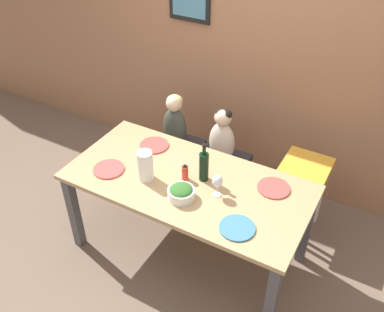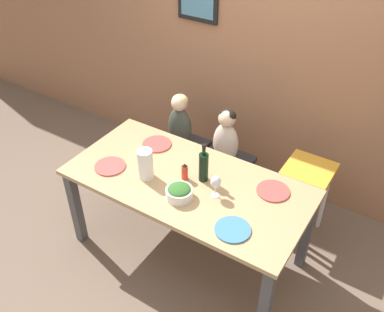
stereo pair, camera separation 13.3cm
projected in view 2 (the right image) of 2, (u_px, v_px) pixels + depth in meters
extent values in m
plane|color=#705B4C|center=(188.00, 250.00, 3.55)|extent=(14.00, 14.00, 0.00)
cube|color=#9E6B4C|center=(266.00, 46.00, 3.56)|extent=(10.00, 0.06, 2.70)
cube|color=tan|center=(187.00, 182.00, 3.11)|extent=(1.78, 0.87, 0.03)
cube|color=#4C4C51|center=(76.00, 207.00, 3.44)|extent=(0.07, 0.07, 0.72)
cube|color=#4C4C51|center=(265.00, 305.00, 2.73)|extent=(0.07, 0.07, 0.72)
cube|color=#4C4C51|center=(134.00, 160.00, 3.94)|extent=(0.07, 0.07, 0.72)
cube|color=#4C4C51|center=(307.00, 232.00, 3.23)|extent=(0.07, 0.07, 0.72)
cylinder|color=silver|center=(157.00, 169.00, 4.10)|extent=(0.04, 0.04, 0.39)
cylinder|color=silver|center=(186.00, 180.00, 3.96)|extent=(0.04, 0.04, 0.39)
cylinder|color=silver|center=(176.00, 152.00, 4.32)|extent=(0.04, 0.04, 0.39)
cylinder|color=silver|center=(204.00, 162.00, 4.18)|extent=(0.04, 0.04, 0.39)
cube|color=#2D2D33|center=(180.00, 147.00, 4.01)|extent=(0.43, 0.44, 0.05)
cylinder|color=silver|center=(199.00, 186.00, 3.90)|extent=(0.04, 0.04, 0.39)
cylinder|color=silver|center=(230.00, 199.00, 3.76)|extent=(0.04, 0.04, 0.39)
cylinder|color=silver|center=(217.00, 167.00, 4.12)|extent=(0.04, 0.04, 0.39)
cylinder|color=silver|center=(247.00, 179.00, 3.98)|extent=(0.04, 0.04, 0.39)
cube|color=#2D2D33|center=(224.00, 164.00, 3.80)|extent=(0.43, 0.44, 0.05)
cylinder|color=silver|center=(280.00, 206.00, 3.51)|extent=(0.04, 0.04, 0.64)
cylinder|color=silver|center=(313.00, 219.00, 3.39)|extent=(0.04, 0.04, 0.64)
cylinder|color=silver|center=(293.00, 188.00, 3.70)|extent=(0.04, 0.04, 0.64)
cylinder|color=silver|center=(324.00, 199.00, 3.58)|extent=(0.04, 0.04, 0.64)
cube|color=gold|center=(309.00, 171.00, 3.34)|extent=(0.37, 0.37, 0.05)
ellipsoid|color=#3D4238|center=(180.00, 127.00, 3.87)|extent=(0.23, 0.15, 0.39)
sphere|color=beige|center=(179.00, 103.00, 3.72)|extent=(0.15, 0.15, 0.15)
ellipsoid|color=#DBC684|center=(180.00, 100.00, 3.72)|extent=(0.14, 0.14, 0.10)
ellipsoid|color=beige|center=(226.00, 143.00, 3.67)|extent=(0.23, 0.15, 0.39)
sphere|color=beige|center=(227.00, 118.00, 3.52)|extent=(0.15, 0.15, 0.15)
ellipsoid|color=black|center=(228.00, 116.00, 3.51)|extent=(0.14, 0.14, 0.10)
cylinder|color=black|center=(204.00, 167.00, 3.04)|extent=(0.07, 0.07, 0.22)
cylinder|color=black|center=(204.00, 150.00, 2.95)|extent=(0.03, 0.03, 0.09)
cylinder|color=black|center=(204.00, 146.00, 2.93)|extent=(0.03, 0.03, 0.02)
cylinder|color=white|center=(145.00, 164.00, 3.06)|extent=(0.11, 0.11, 0.23)
cylinder|color=white|center=(215.00, 195.00, 2.96)|extent=(0.06, 0.06, 0.00)
cylinder|color=white|center=(215.00, 191.00, 2.94)|extent=(0.01, 0.01, 0.08)
ellipsoid|color=white|center=(216.00, 182.00, 2.89)|extent=(0.07, 0.07, 0.09)
cylinder|color=white|center=(179.00, 193.00, 2.93)|extent=(0.19, 0.19, 0.07)
ellipsoid|color=#336628|center=(179.00, 189.00, 2.91)|extent=(0.16, 0.16, 0.05)
cylinder|color=#D14C47|center=(110.00, 166.00, 3.22)|extent=(0.23, 0.23, 0.01)
cylinder|color=#D14C47|center=(157.00, 144.00, 3.45)|extent=(0.23, 0.23, 0.01)
cylinder|color=#D14C47|center=(273.00, 191.00, 3.00)|extent=(0.23, 0.23, 0.01)
cylinder|color=teal|center=(233.00, 230.00, 2.70)|extent=(0.23, 0.23, 0.01)
cylinder|color=red|center=(185.00, 172.00, 3.08)|extent=(0.05, 0.05, 0.11)
cone|color=black|center=(185.00, 165.00, 3.04)|extent=(0.04, 0.04, 0.02)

